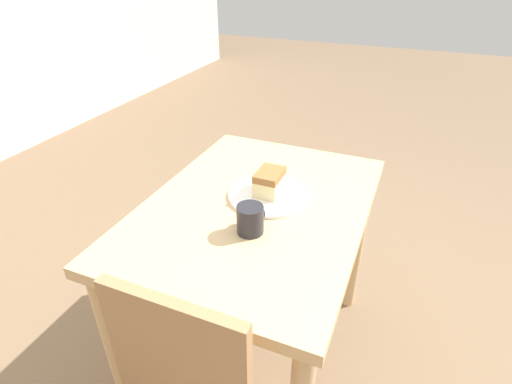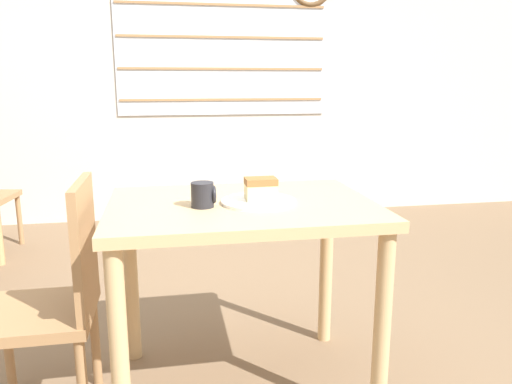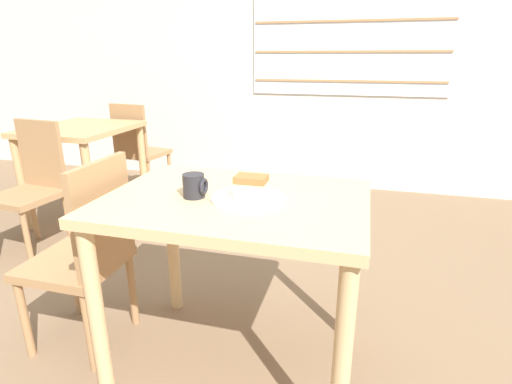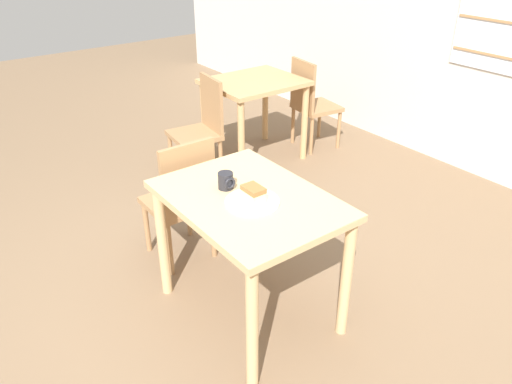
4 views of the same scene
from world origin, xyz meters
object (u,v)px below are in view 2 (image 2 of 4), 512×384
(cake_slice, at_px, (261,189))
(dining_table_near, at_px, (242,234))
(plate, at_px, (258,202))
(chair_near_window, at_px, (56,296))
(coffee_mug, at_px, (203,195))

(cake_slice, bearing_deg, dining_table_near, 163.00)
(plate, bearing_deg, dining_table_near, 159.92)
(dining_table_near, bearing_deg, plate, -20.08)
(chair_near_window, height_order, plate, chair_near_window)
(plate, height_order, cake_slice, cake_slice)
(dining_table_near, distance_m, plate, 0.15)
(dining_table_near, distance_m, coffee_mug, 0.23)
(cake_slice, bearing_deg, plate, -175.06)
(dining_table_near, relative_size, chair_near_window, 1.12)
(coffee_mug, bearing_deg, cake_slice, 5.88)
(plate, distance_m, cake_slice, 0.05)
(dining_table_near, height_order, cake_slice, cake_slice)
(dining_table_near, distance_m, cake_slice, 0.19)
(cake_slice, bearing_deg, chair_near_window, -178.67)
(dining_table_near, bearing_deg, chair_near_window, -176.78)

